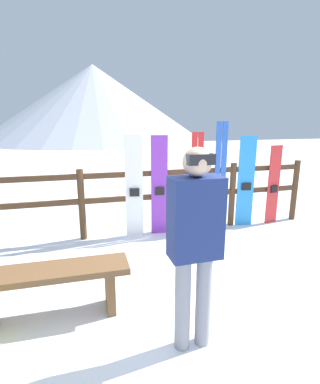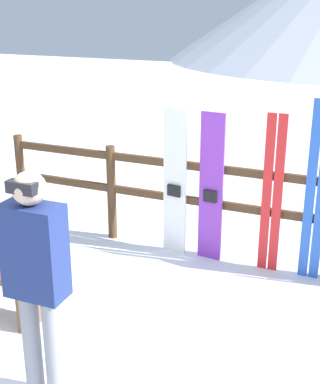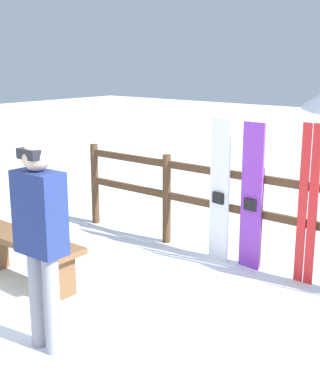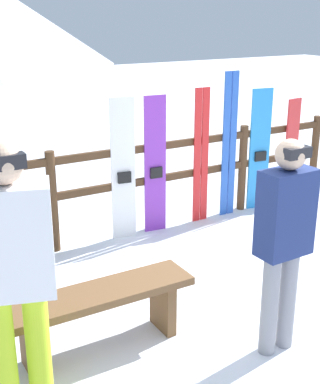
% 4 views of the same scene
% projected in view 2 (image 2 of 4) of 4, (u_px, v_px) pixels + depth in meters
% --- Properties ---
extents(ground_plane, '(40.00, 40.00, 0.00)m').
position_uv_depth(ground_plane, '(124.00, 377.00, 3.85)').
color(ground_plane, white).
extents(fence, '(5.03, 0.10, 1.08)m').
position_uv_depth(fence, '(217.00, 200.00, 5.46)').
color(fence, '#4C331E').
rests_on(fence, ground).
extents(person_navy, '(0.39, 0.22, 1.61)m').
position_uv_depth(person_navy, '(36.00, 272.00, 3.37)').
color(person_navy, gray).
rests_on(person_navy, ground).
extents(snowboard_white, '(0.27, 0.09, 1.56)m').
position_uv_depth(snowboard_white, '(175.00, 183.00, 5.53)').
color(snowboard_white, white).
rests_on(snowboard_white, ground).
extents(snowboard_purple, '(0.26, 0.07, 1.55)m').
position_uv_depth(snowboard_purple, '(211.00, 189.00, 5.39)').
color(snowboard_purple, purple).
rests_on(snowboard_purple, ground).
extents(ski_pair_red, '(0.20, 0.02, 1.59)m').
position_uv_depth(ski_pair_red, '(272.00, 195.00, 5.15)').
color(ski_pair_red, red).
rests_on(ski_pair_red, ground).
extents(ski_pair_blue, '(0.20, 0.02, 1.75)m').
position_uv_depth(ski_pair_blue, '(316.00, 193.00, 4.97)').
color(ski_pair_blue, blue).
rests_on(ski_pair_blue, ground).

